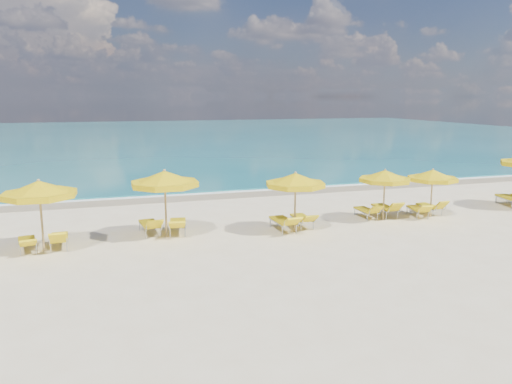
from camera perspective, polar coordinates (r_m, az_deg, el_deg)
name	(u,v)px	position (r m, az deg, el deg)	size (l,w,h in m)	color
ground_plane	(268,229)	(19.34, 1.33, -4.29)	(120.00, 120.00, 0.00)	beige
ocean	(149,136)	(66.15, -12.16, 6.22)	(120.00, 80.00, 0.30)	#13636B
wet_sand_band	(223,194)	(26.28, -3.84, -0.26)	(120.00, 2.60, 0.01)	tan
foam_line	(219,192)	(27.04, -4.23, 0.05)	(120.00, 1.20, 0.03)	white
whitecap_near	(102,173)	(35.05, -17.18, 2.07)	(14.00, 0.36, 0.05)	white
whitecap_far	(267,155)	(44.26, 1.21, 4.29)	(18.00, 0.30, 0.05)	white
umbrella_2	(39,190)	(17.62, -23.54, 0.23)	(3.06, 3.06, 2.44)	tan
umbrella_3	(165,179)	(18.13, -10.39, 1.44)	(3.24, 3.24, 2.51)	tan
umbrella_4	(295,181)	(18.69, 4.52, 1.32)	(2.63, 2.63, 2.31)	tan
umbrella_5	(385,176)	(21.07, 14.52, 1.73)	(2.63, 2.63, 2.16)	tan
umbrella_6	(433,176)	(22.22, 19.54, 1.76)	(2.12, 2.12, 2.09)	tan
lounger_2_left	(27,245)	(18.30, -24.66, -5.55)	(0.79, 1.70, 0.65)	#A5A8AD
lounger_2_right	(59,242)	(18.24, -21.55, -5.33)	(0.62, 1.66, 0.78)	#A5A8AD
lounger_3_left	(150,228)	(19.06, -12.01, -4.07)	(0.79, 1.85, 0.79)	#A5A8AD
lounger_3_right	(178,227)	(18.98, -8.93, -4.02)	(0.90, 1.94, 0.75)	#A5A8AD
lounger_4_left	(283,225)	(19.11, 3.15, -3.78)	(0.71, 1.93, 0.80)	#A5A8AD
lounger_4_right	(302,222)	(19.77, 5.31, -3.38)	(0.61, 1.74, 0.71)	#A5A8AD
lounger_5_left	(366,213)	(21.60, 12.49, -2.40)	(0.57, 1.61, 0.72)	#A5A8AD
lounger_5_right	(385,211)	(22.12, 14.56, -2.12)	(0.65, 1.80, 0.82)	#A5A8AD
lounger_6_left	(418,212)	(22.42, 18.00, -2.19)	(0.86, 1.70, 0.71)	#A5A8AD
lounger_6_right	(430,209)	(23.16, 19.25, -1.87)	(0.62, 1.59, 0.75)	#A5A8AD
lounger_7_left	(510,201)	(26.18, 27.06, -0.96)	(1.02, 2.09, 0.74)	#A5A8AD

